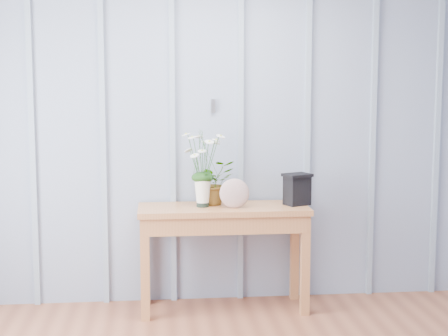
{
  "coord_description": "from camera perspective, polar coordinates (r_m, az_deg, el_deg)",
  "views": [
    {
      "loc": [
        -0.38,
        -2.75,
        1.63
      ],
      "look_at": [
        0.1,
        1.94,
        1.03
      ],
      "focal_mm": 55.0,
      "sensor_mm": 36.0,
      "label": 1
    }
  ],
  "objects": [
    {
      "name": "sideboard",
      "position": [
        4.88,
        -0.06,
        -4.53
      ],
      "size": [
        1.2,
        0.45,
        0.75
      ],
      "color": "#A6673A",
      "rests_on": "ground"
    },
    {
      "name": "carved_box",
      "position": [
        4.92,
        6.09,
        -1.74
      ],
      "size": [
        0.23,
        0.21,
        0.23
      ],
      "color": "black",
      "rests_on": "sideboard"
    },
    {
      "name": "felt_disc_vessel",
      "position": [
        4.77,
        0.87,
        -2.12
      ],
      "size": [
        0.21,
        0.08,
        0.21
      ],
      "primitive_type": "ellipsoid",
      "rotation": [
        0.0,
        0.0,
        -0.1
      ],
      "color": "brown",
      "rests_on": "sideboard"
    },
    {
      "name": "daisy_vase",
      "position": [
        4.79,
        -1.8,
        0.75
      ],
      "size": [
        0.38,
        0.29,
        0.54
      ],
      "color": "black",
      "rests_on": "sideboard"
    },
    {
      "name": "room_shell",
      "position": [
        3.71,
        0.12,
        12.77
      ],
      "size": [
        4.0,
        4.5,
        2.5
      ],
      "color": "#8996AF",
      "rests_on": "ground"
    },
    {
      "name": "spider_plant",
      "position": [
        4.9,
        -0.9,
        -1.19
      ],
      "size": [
        0.36,
        0.34,
        0.32
      ],
      "primitive_type": "imported",
      "rotation": [
        0.0,
        0.0,
        0.36
      ],
      "color": "#11350F",
      "rests_on": "sideboard"
    }
  ]
}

